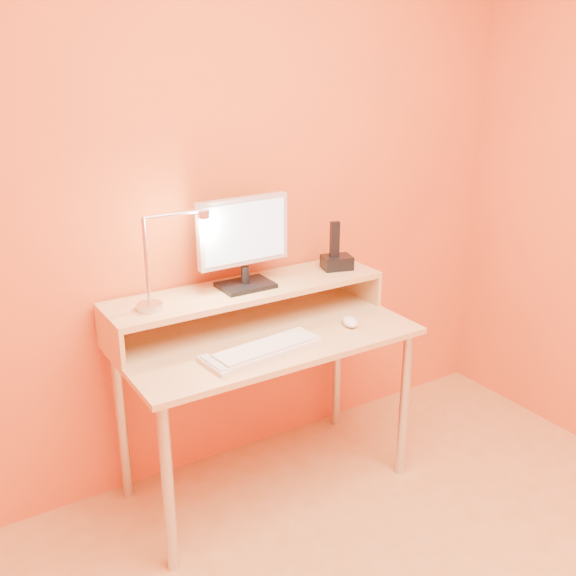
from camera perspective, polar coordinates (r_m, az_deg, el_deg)
wall_back at (r=2.76m, az=-5.45°, el=8.38°), size 3.00×0.04×2.50m
desk_leg_fl at (r=2.44m, az=-10.48°, el=-16.94°), size 0.04×0.04×0.69m
desk_leg_fr at (r=2.93m, az=10.16°, el=-10.07°), size 0.04×0.04×0.69m
desk_leg_bl at (r=2.83m, az=-14.35°, el=-11.52°), size 0.04×0.04×0.69m
desk_leg_br at (r=3.27m, az=4.31°, el=-6.47°), size 0.04×0.04×0.69m
desk_lower at (r=2.65m, az=-1.94°, el=-4.33°), size 1.20×0.60×0.02m
shelf_riser_left at (r=2.54m, az=-15.36°, el=-4.25°), size 0.02×0.30×0.14m
shelf_riser_right at (r=3.05m, az=6.25°, el=0.45°), size 0.02×0.30×0.14m
desk_shelf at (r=2.71m, az=-3.57°, el=-0.14°), size 1.20×0.30×0.02m
monitor_foot at (r=2.70m, az=-3.73°, el=0.25°), size 0.22×0.16×0.02m
monitor_neck at (r=2.69m, az=-3.75°, el=1.14°), size 0.04×0.04×0.07m
monitor_panel at (r=2.64m, az=-3.95°, el=5.00°), size 0.41×0.05×0.28m
monitor_back at (r=2.66m, az=-4.19°, el=5.10°), size 0.36×0.02×0.23m
monitor_screen at (r=2.63m, az=-3.76°, el=4.91°), size 0.37×0.01×0.24m
lamp_base at (r=2.51m, az=-12.03°, el=-1.60°), size 0.10×0.10×0.02m
lamp_post at (r=2.46m, az=-12.32°, el=2.25°), size 0.01×0.01×0.33m
lamp_arm at (r=2.45m, az=-9.96°, el=6.40°), size 0.24×0.01×0.01m
lamp_head at (r=2.50m, az=-7.40°, el=6.44°), size 0.04×0.04×0.03m
lamp_bulb at (r=2.51m, az=-7.38°, el=6.08°), size 0.03×0.03×0.00m
phone_dock at (r=2.93m, az=4.30°, el=2.26°), size 0.15×0.13×0.06m
phone_handset at (r=2.89m, az=4.12°, el=4.29°), size 0.05×0.04×0.16m
phone_led at (r=2.92m, az=5.60°, el=2.14°), size 0.01×0.00×0.04m
keyboard at (r=2.49m, az=-1.90°, el=-5.46°), size 0.45×0.19×0.02m
mouse at (r=2.74m, az=5.46°, el=-2.94°), size 0.09×0.12×0.04m
remote_control at (r=2.39m, az=-6.48°, el=-6.78°), size 0.06×0.18×0.02m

